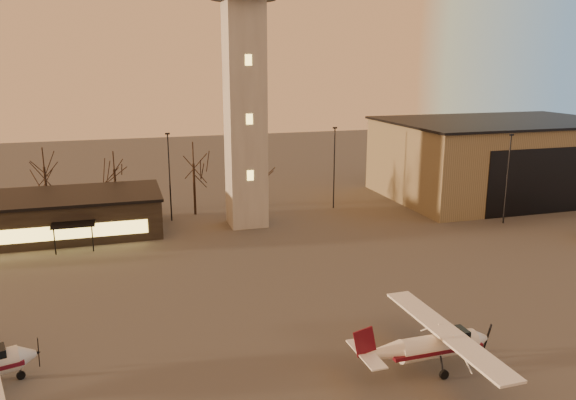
{
  "coord_description": "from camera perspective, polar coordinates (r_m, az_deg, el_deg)",
  "views": [
    {
      "loc": [
        -13.26,
        -29.56,
        17.75
      ],
      "look_at": [
        -0.33,
        13.0,
        6.83
      ],
      "focal_mm": 35.0,
      "sensor_mm": 36.0,
      "label": 1
    }
  ],
  "objects": [
    {
      "name": "control_tower",
      "position": [
        61.03,
        -4.45,
        12.42
      ],
      "size": [
        6.8,
        6.8,
        32.6
      ],
      "color": "#999691",
      "rests_on": "ground"
    },
    {
      "name": "hangar",
      "position": [
        81.37,
        20.68,
        4.0
      ],
      "size": [
        30.6,
        20.6,
        10.3
      ],
      "color": "#837655",
      "rests_on": "ground"
    },
    {
      "name": "light_poles",
      "position": [
        63.32,
        -4.02,
        2.52
      ],
      "size": [
        58.5,
        12.25,
        10.14
      ],
      "color": "black",
      "rests_on": "ground"
    },
    {
      "name": "terminal",
      "position": [
        64.08,
        -24.18,
        -1.53
      ],
      "size": [
        25.4,
        12.2,
        4.3
      ],
      "color": "black",
      "rests_on": "ground"
    },
    {
      "name": "tree_row",
      "position": [
        69.72,
        -17.04,
        3.44
      ],
      "size": [
        37.2,
        9.2,
        8.8
      ],
      "color": "black",
      "rests_on": "ground"
    },
    {
      "name": "cessna_front",
      "position": [
        35.78,
        15.09,
        -14.4
      ],
      "size": [
        9.44,
        11.94,
        3.3
      ],
      "rotation": [
        0.0,
        0.0,
        0.01
      ],
      "color": "white",
      "rests_on": "ground"
    },
    {
      "name": "ground",
      "position": [
        36.94,
        6.59,
        -15.02
      ],
      "size": [
        220.0,
        220.0,
        0.0
      ],
      "primitive_type": "plane",
      "color": "#45423F",
      "rests_on": "ground"
    }
  ]
}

